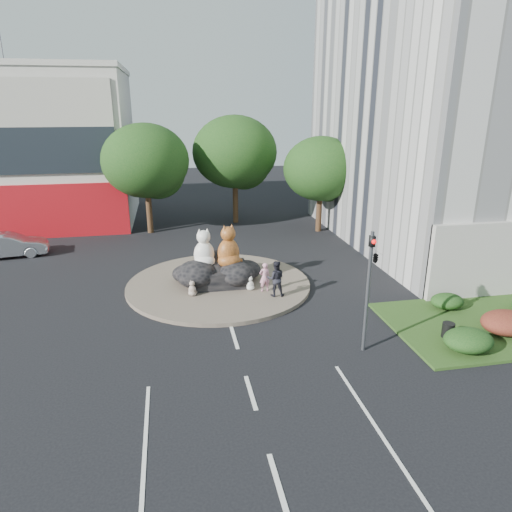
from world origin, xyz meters
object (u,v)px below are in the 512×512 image
(cat_white, at_px, (204,248))
(parked_car, at_px, (8,245))
(kitten_calico, at_px, (192,288))
(kitten_white, at_px, (250,283))
(litter_bin, at_px, (448,330))
(cat_tabby, at_px, (228,246))
(pedestrian_dark, at_px, (276,278))
(pedestrian_pink, at_px, (265,277))

(cat_white, bearing_deg, parked_car, 142.39)
(kitten_calico, relative_size, kitten_white, 1.07)
(parked_car, height_order, litter_bin, parked_car)
(kitten_white, bearing_deg, cat_tabby, 105.89)
(cat_tabby, xyz_separation_m, pedestrian_dark, (2.08, -2.36, -1.14))
(cat_white, relative_size, parked_car, 0.45)
(kitten_calico, height_order, litter_bin, kitten_calico)
(litter_bin, bearing_deg, kitten_white, 138.46)
(pedestrian_dark, bearing_deg, kitten_calico, -2.47)
(cat_white, xyz_separation_m, kitten_white, (2.25, -1.55, -1.59))
(kitten_white, height_order, pedestrian_pink, pedestrian_pink)
(pedestrian_dark, relative_size, litter_bin, 2.89)
(parked_car, bearing_deg, litter_bin, -133.72)
(pedestrian_pink, xyz_separation_m, pedestrian_dark, (0.43, -0.70, 0.16))
(pedestrian_pink, bearing_deg, cat_white, -38.25)
(cat_white, relative_size, pedestrian_pink, 1.39)
(cat_white, height_order, cat_tabby, cat_tabby)
(pedestrian_pink, bearing_deg, litter_bin, 130.95)
(cat_white, relative_size, kitten_calico, 2.61)
(kitten_white, xyz_separation_m, pedestrian_dark, (1.13, -1.01, 0.55))
(pedestrian_pink, height_order, litter_bin, pedestrian_pink)
(pedestrian_pink, relative_size, pedestrian_dark, 0.83)
(cat_tabby, xyz_separation_m, parked_car, (-13.47, 7.60, -1.49))
(cat_white, bearing_deg, cat_tabby, -15.27)
(kitten_calico, bearing_deg, parked_car, -174.10)
(cat_tabby, relative_size, pedestrian_pink, 1.52)
(pedestrian_dark, xyz_separation_m, parked_car, (-15.55, 9.95, -0.35))
(pedestrian_pink, xyz_separation_m, parked_car, (-15.13, 9.26, -0.19))
(cat_white, xyz_separation_m, kitten_calico, (-0.79, -1.74, -1.56))
(cat_tabby, xyz_separation_m, kitten_calico, (-2.09, -1.53, -1.66))
(pedestrian_dark, bearing_deg, cat_tabby, -39.85)
(pedestrian_dark, bearing_deg, pedestrian_pink, -49.88)
(pedestrian_pink, bearing_deg, cat_tabby, -51.11)
(cat_white, bearing_deg, kitten_calico, -120.73)
(cat_white, xyz_separation_m, parked_car, (-12.17, 7.39, -1.39))
(kitten_calico, bearing_deg, cat_white, 110.23)
(cat_tabby, height_order, pedestrian_dark, cat_tabby)
(kitten_calico, xyz_separation_m, pedestrian_pink, (3.75, -0.13, 0.36))
(kitten_white, relative_size, parked_car, 0.16)
(parked_car, bearing_deg, kitten_calico, -137.08)
(litter_bin, bearing_deg, parked_car, 144.63)
(kitten_calico, distance_m, pedestrian_pink, 3.77)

